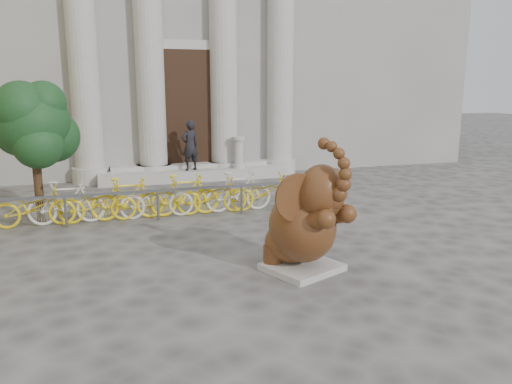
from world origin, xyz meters
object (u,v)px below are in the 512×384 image
object	(u,v)px
bike_rack	(157,197)
tree	(34,125)
pedestrian	(190,146)
elephant_statue	(305,224)

from	to	relation	value
bike_rack	tree	distance (m)	3.08
pedestrian	tree	bearing A→B (deg)	23.63
bike_rack	tree	world-z (taller)	tree
tree	bike_rack	bearing A→B (deg)	-7.40
elephant_statue	tree	distance (m)	6.57
elephant_statue	pedestrian	size ratio (longest dim) A/B	1.41
elephant_statue	tree	size ratio (longest dim) A/B	0.72
tree	pedestrian	size ratio (longest dim) A/B	1.97
tree	pedestrian	bearing A→B (deg)	44.24
tree	pedestrian	xyz separation A→B (m)	(4.09, 3.98, -1.04)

